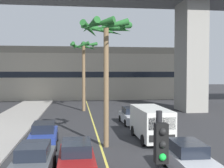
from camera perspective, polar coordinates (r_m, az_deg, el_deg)
name	(u,v)px	position (r m, az deg, el deg)	size (l,w,h in m)	color
lane_stripe_center	(97,133)	(22.99, -3.15, -10.01)	(0.14, 56.00, 0.01)	#DBCC4C
pier_building_backdrop	(85,74)	(52.84, -5.47, 2.09)	(36.36, 8.04, 9.43)	#BCB29E
car_queue_front	(77,159)	(14.24, -7.22, -14.88)	(1.88, 4.13, 1.56)	maroon
car_queue_second	(188,159)	(14.54, 15.28, -14.58)	(1.91, 4.14, 1.56)	#B7BABF
car_queue_third	(44,135)	(19.55, -13.71, -10.14)	(1.95, 4.16, 1.56)	navy
car_queue_fourth	(131,116)	(27.17, 3.90, -6.54)	(1.96, 4.16, 1.56)	#B7BABF
car_queue_fifth	(33,163)	(14.10, -15.70, -15.12)	(1.89, 4.13, 1.56)	#4C5156
delivery_van	(151,122)	(20.78, 7.91, -7.76)	(2.23, 5.28, 2.36)	silver
palm_tree_near_median	(84,56)	(35.85, -5.75, 5.61)	(3.52, 3.66, 8.84)	brown
palm_tree_mid_median	(106,38)	(18.54, -1.18, 9.29)	(3.55, 3.54, 8.40)	brown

